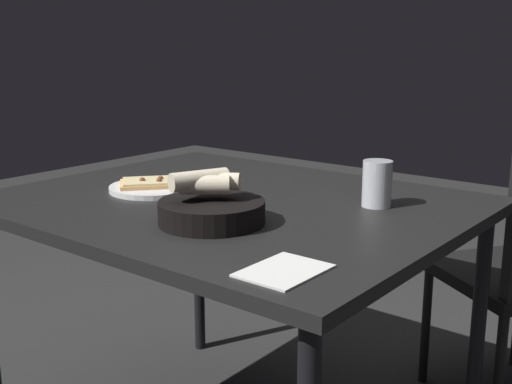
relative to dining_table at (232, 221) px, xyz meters
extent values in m
cube|color=black|center=(0.00, 0.00, 0.05)|extent=(0.95, 1.17, 0.03)
cylinder|color=black|center=(-0.42, -0.53, -0.33)|extent=(0.04, 0.04, 0.72)
cylinder|color=black|center=(-0.42, 0.53, -0.33)|extent=(0.04, 0.04, 0.72)
cylinder|color=white|center=(0.06, -0.23, 0.07)|extent=(0.25, 0.25, 0.01)
cube|color=tan|center=(0.06, -0.23, 0.08)|extent=(0.22, 0.21, 0.01)
cube|color=beige|center=(0.06, -0.23, 0.09)|extent=(0.20, 0.19, 0.01)
sphere|color=brown|center=(0.06, -0.21, 0.09)|extent=(0.02, 0.02, 0.02)
sphere|color=brown|center=(0.04, -0.23, 0.09)|extent=(0.02, 0.02, 0.02)
sphere|color=brown|center=(0.09, -0.25, 0.09)|extent=(0.02, 0.02, 0.02)
cylinder|color=black|center=(0.20, 0.12, 0.09)|extent=(0.24, 0.24, 0.05)
cylinder|color=beige|center=(0.22, 0.09, 0.16)|extent=(0.14, 0.09, 0.04)
cylinder|color=beige|center=(0.18, 0.10, 0.15)|extent=(0.10, 0.12, 0.04)
cylinder|color=beige|center=(0.21, 0.11, 0.15)|extent=(0.10, 0.11, 0.04)
cylinder|color=#B61714|center=(0.26, 0.10, 0.08)|extent=(0.06, 0.06, 0.03)
cylinder|color=silver|center=(-0.17, 0.33, 0.12)|extent=(0.07, 0.07, 0.12)
cylinder|color=orange|center=(-0.17, 0.33, 0.10)|extent=(0.06, 0.06, 0.08)
cube|color=white|center=(0.35, 0.43, 0.06)|extent=(0.16, 0.12, 0.00)
cylinder|color=black|center=(-0.72, 0.25, -0.48)|extent=(0.03, 0.03, 0.42)
cylinder|color=black|center=(-0.50, 0.57, -0.48)|extent=(0.03, 0.03, 0.42)
camera|label=1|loc=(1.23, 1.06, 0.46)|focal=44.98mm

